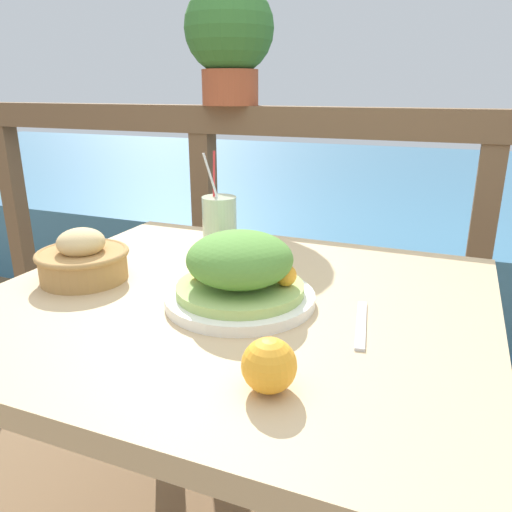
{
  "coord_description": "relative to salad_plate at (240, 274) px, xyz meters",
  "views": [
    {
      "loc": [
        0.37,
        -0.8,
        1.09
      ],
      "look_at": [
        0.01,
        0.08,
        0.77
      ],
      "focal_mm": 35.0,
      "sensor_mm": 36.0,
      "label": 1
    }
  ],
  "objects": [
    {
      "name": "patio_table",
      "position": [
        -0.02,
        0.02,
        -0.16
      ],
      "size": [
        0.95,
        0.85,
        0.71
      ],
      "color": "tan",
      "rests_on": "ground_plane"
    },
    {
      "name": "orange_near_basket",
      "position": [
        0.15,
        -0.24,
        -0.02
      ],
      "size": [
        0.07,
        0.07,
        0.07
      ],
      "color": "#F9A328",
      "rests_on": "patio_table"
    },
    {
      "name": "knife",
      "position": [
        0.23,
        -0.01,
        -0.06
      ],
      "size": [
        0.04,
        0.18,
        0.0
      ],
      "color": "silver",
      "rests_on": "patio_table"
    },
    {
      "name": "railing_fence",
      "position": [
        -0.02,
        0.77,
        -0.03
      ],
      "size": [
        2.8,
        0.08,
        1.04
      ],
      "color": "brown",
      "rests_on": "ground_plane"
    },
    {
      "name": "bread_basket",
      "position": [
        -0.35,
        -0.01,
        -0.01
      ],
      "size": [
        0.19,
        0.19,
        0.11
      ],
      "color": "#AD7F47",
      "rests_on": "patio_table"
    },
    {
      "name": "potted_plant",
      "position": [
        -0.37,
        0.77,
        0.47
      ],
      "size": [
        0.28,
        0.28,
        0.37
      ],
      "color": "#A34C2D",
      "rests_on": "railing_fence"
    },
    {
      "name": "salad_plate",
      "position": [
        0.0,
        0.0,
        0.0
      ],
      "size": [
        0.28,
        0.28,
        0.14
      ],
      "color": "white",
      "rests_on": "patio_table"
    },
    {
      "name": "sea_backdrop",
      "position": [
        -0.02,
        3.27,
        -0.54
      ],
      "size": [
        12.0,
        4.0,
        0.45
      ],
      "color": "teal",
      "rests_on": "ground_plane"
    },
    {
      "name": "drink_glass",
      "position": [
        -0.13,
        0.18,
        0.02
      ],
      "size": [
        0.08,
        0.08,
        0.25
      ],
      "color": "beige",
      "rests_on": "patio_table"
    }
  ]
}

